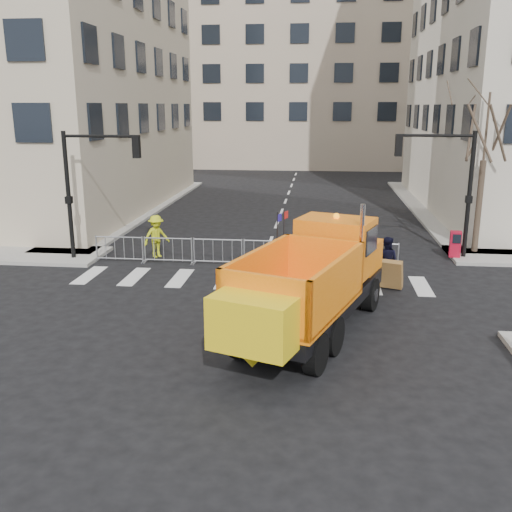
# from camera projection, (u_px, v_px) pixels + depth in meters

# --- Properties ---
(ground) EXTENTS (120.00, 120.00, 0.00)m
(ground) POSITION_uv_depth(u_px,v_px,m) (234.00, 338.00, 16.17)
(ground) COLOR black
(ground) RESTS_ON ground
(sidewalk_back) EXTENTS (64.00, 5.00, 0.15)m
(sidewalk_back) POSITION_uv_depth(u_px,v_px,m) (263.00, 258.00, 24.31)
(sidewalk_back) COLOR gray
(sidewalk_back) RESTS_ON ground
(building_far) EXTENTS (30.00, 18.00, 24.00)m
(building_far) POSITION_uv_depth(u_px,v_px,m) (303.00, 53.00, 63.05)
(building_far) COLOR #C0AB93
(building_far) RESTS_ON ground
(traffic_light_left) EXTENTS (0.18, 0.18, 5.40)m
(traffic_light_left) POSITION_uv_depth(u_px,v_px,m) (69.00, 198.00, 23.54)
(traffic_light_left) COLOR black
(traffic_light_left) RESTS_ON ground
(traffic_light_right) EXTENTS (0.18, 0.18, 5.40)m
(traffic_light_right) POSITION_uv_depth(u_px,v_px,m) (469.00, 197.00, 23.69)
(traffic_light_right) COLOR black
(traffic_light_right) RESTS_ON ground
(crowd_barriers) EXTENTS (12.60, 0.60, 1.10)m
(crowd_barriers) POSITION_uv_depth(u_px,v_px,m) (243.00, 252.00, 23.41)
(crowd_barriers) COLOR #9EA0A5
(crowd_barriers) RESTS_ON ground
(street_tree) EXTENTS (3.00, 3.00, 7.50)m
(street_tree) POSITION_uv_depth(u_px,v_px,m) (483.00, 169.00, 24.30)
(street_tree) COLOR #382B21
(street_tree) RESTS_ON ground
(plow_truck) EXTENTS (5.55, 9.74, 3.67)m
(plow_truck) POSITION_uv_depth(u_px,v_px,m) (311.00, 280.00, 16.03)
(plow_truck) COLOR black
(plow_truck) RESTS_ON ground
(cop_a) EXTENTS (0.62, 0.43, 1.61)m
(cop_a) POSITION_uv_depth(u_px,v_px,m) (349.00, 260.00, 21.20)
(cop_a) COLOR black
(cop_a) RESTS_ON ground
(cop_b) EXTENTS (1.04, 0.92, 1.79)m
(cop_b) POSITION_uv_depth(u_px,v_px,m) (386.00, 261.00, 20.84)
(cop_b) COLOR black
(cop_b) RESTS_ON ground
(cop_c) EXTENTS (1.02, 0.96, 1.69)m
(cop_c) POSITION_uv_depth(u_px,v_px,m) (328.00, 270.00, 19.80)
(cop_c) COLOR black
(cop_c) RESTS_ON ground
(worker) EXTENTS (1.30, 1.29, 1.80)m
(worker) POSITION_uv_depth(u_px,v_px,m) (156.00, 236.00, 24.00)
(worker) COLOR #BCC617
(worker) RESTS_ON sidewalk_back
(newspaper_box) EXTENTS (0.50, 0.45, 1.10)m
(newspaper_box) POSITION_uv_depth(u_px,v_px,m) (455.00, 244.00, 24.14)
(newspaper_box) COLOR #A20C23
(newspaper_box) RESTS_ON sidewalk_back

